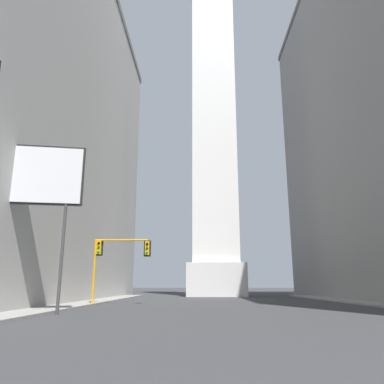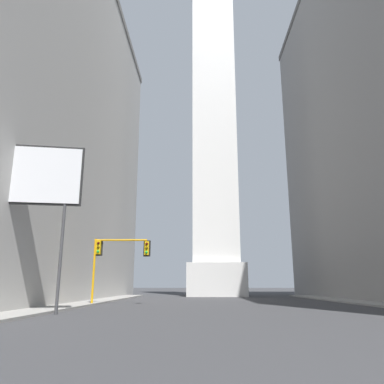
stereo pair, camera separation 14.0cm
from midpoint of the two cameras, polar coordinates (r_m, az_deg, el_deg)
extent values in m
cube|color=gray|center=(23.62, -27.19, -16.11)|extent=(5.00, 69.62, 0.15)
cube|color=silver|center=(55.21, 3.55, -13.21)|extent=(8.24, 8.24, 4.52)
cube|color=white|center=(61.04, 3.19, 11.33)|extent=(6.59, 6.59, 46.19)
cylinder|color=orange|center=(31.94, -14.82, -11.61)|extent=(0.18, 0.18, 5.24)
cylinder|color=#262626|center=(31.95, -15.12, -16.22)|extent=(0.40, 0.40, 0.10)
cube|color=#E5B20F|center=(31.98, -14.10, -8.20)|extent=(0.35, 0.35, 1.10)
cube|color=black|center=(32.15, -14.03, -8.23)|extent=(0.58, 0.05, 1.32)
sphere|color=#410907|center=(31.83, -14.14, -7.55)|extent=(0.22, 0.22, 0.22)
sphere|color=#483506|center=(31.80, -14.18, -8.16)|extent=(0.22, 0.22, 0.22)
sphere|color=green|center=(31.77, -14.22, -8.78)|extent=(0.22, 0.22, 0.22)
cylinder|color=orange|center=(31.61, -10.79, -7.21)|extent=(4.26, 0.14, 0.14)
sphere|color=orange|center=(32.12, -14.54, -7.12)|extent=(0.18, 0.18, 0.18)
cube|color=#E5B20F|center=(31.17, -6.97, -8.50)|extent=(0.35, 0.35, 1.10)
cube|color=black|center=(31.35, -6.93, -8.53)|extent=(0.58, 0.05, 1.32)
sphere|color=#410907|center=(31.02, -6.98, -7.84)|extent=(0.22, 0.22, 0.22)
sphere|color=#483506|center=(30.99, -7.00, -8.47)|extent=(0.22, 0.22, 0.22)
sphere|color=green|center=(30.96, -7.02, -9.10)|extent=(0.22, 0.22, 0.22)
cylinder|color=#3F3F42|center=(22.46, -19.42, -9.36)|extent=(0.18, 0.18, 6.13)
cube|color=silver|center=(23.64, -22.83, 2.46)|extent=(5.15, 1.13, 3.35)
cube|color=black|center=(23.64, -22.83, 2.46)|extent=(5.37, 1.06, 3.59)
camera|label=1|loc=(0.07, -90.09, 0.02)|focal=35.00mm
camera|label=2|loc=(0.07, 89.91, -0.02)|focal=35.00mm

